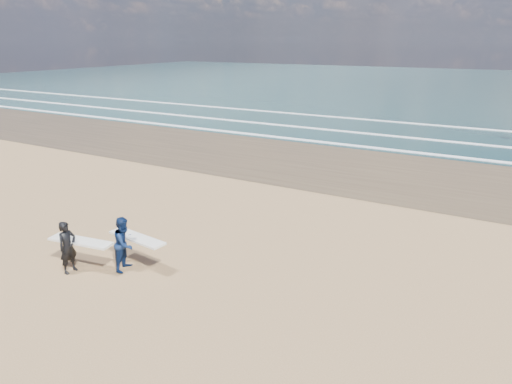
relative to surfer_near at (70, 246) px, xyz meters
The scene contains 2 objects.
surfer_near is the anchor object (origin of this frame).
surfer_far 1.73m from the surfer_near, 35.66° to the left, with size 2.25×1.23×1.79m.
Camera 1 is at (10.33, -7.75, 7.08)m, focal length 32.00 mm.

